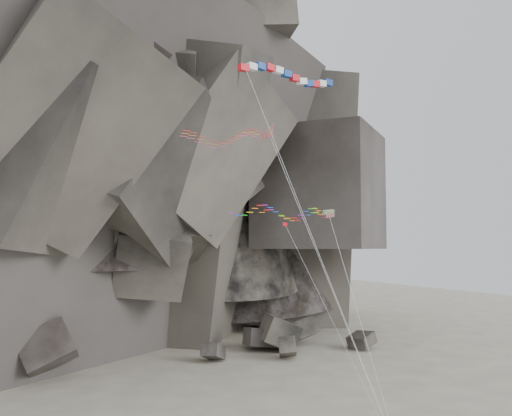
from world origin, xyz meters
TOP-DOWN VIEW (x-y plane):
  - headland at (0.00, 70.00)m, footprint 110.00×70.00m
  - boulder_field at (-10.44, 36.35)m, footprint 83.89×16.88m
  - delta_kite at (-5.46, 2.16)m, footprint 14.62×10.89m
  - banner_kite at (-0.73, -0.69)m, footprint 10.54×7.68m
  - parafoil_kite at (-0.86, 0.65)m, footprint 12.99×9.18m
  - pennant_kite at (3.54, 1.97)m, footprint 1.96×12.57m

SIDE VIEW (x-z plane):
  - boulder_field at x=-10.44m, z-range -2.26..6.41m
  - pennant_kite at x=3.54m, z-range 6.59..25.72m
  - parafoil_kite at x=-0.86m, z-range 11.13..31.67m
  - delta_kite at x=-5.46m, z-range 13.67..41.66m
  - banner_kite at x=-0.73m, z-range 16.67..48.85m
  - headland at x=0.00m, z-range 0.00..84.00m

